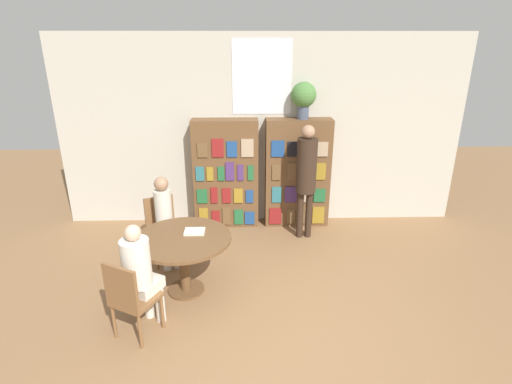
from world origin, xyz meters
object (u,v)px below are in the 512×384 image
Objects in this scene: bookshelf_right at (297,173)px; reading_table at (183,247)px; librarian_standing at (306,171)px; seated_reader_right at (140,270)px; chair_left_side at (162,226)px; seated_reader_left at (165,218)px; chair_near_camera at (130,297)px; bookshelf_left at (226,174)px; flower_vase at (304,97)px.

bookshelf_right is 2.49m from reading_table.
bookshelf_right is at bearing 97.08° from librarian_standing.
bookshelf_right reaches higher than seated_reader_right.
chair_left_side is 1.48m from seated_reader_right.
librarian_standing is (1.96, 0.76, 0.38)m from seated_reader_left.
reading_table is at bearing 90.00° from seated_reader_right.
reading_table is 0.91m from chair_near_camera.
bookshelf_left is 1.00× the size of bookshelf_right.
chair_left_side is at bearing -90.00° from seated_reader_left.
librarian_standing is (0.06, -0.50, 0.21)m from bookshelf_right.
reading_table is 0.65× the size of librarian_standing.
seated_reader_left is at bearing -158.84° from librarian_standing.
reading_table is at bearing -139.42° from librarian_standing.
bookshelf_left and bookshelf_right have the same top height.
bookshelf_left is 1.43× the size of seated_reader_right.
chair_left_side reaches higher than reading_table.
bookshelf_right is 1.97× the size of chair_near_camera.
bookshelf_left is 1.70m from flower_vase.
bookshelf_right is 1.43× the size of seated_reader_right.
seated_reader_left is (-0.32, 0.64, 0.09)m from reading_table.
bookshelf_left is 1.97× the size of chair_near_camera.
flower_vase is 3.75m from chair_near_camera.
seated_reader_right is (-0.34, -0.65, 0.10)m from reading_table.
chair_left_side is at bearing 117.00° from chair_near_camera.
reading_table is at bearing 90.00° from seated_reader_left.
chair_near_camera is 0.71× the size of seated_reader_left.
bookshelf_right is 1.41× the size of seated_reader_left.
seated_reader_right is at bearing -117.42° from reading_table.
seated_reader_right is at bearing 90.00° from chair_near_camera.
bookshelf_right is 3.39m from chair_near_camera.
flower_vase is 0.62× the size of chair_near_camera.
chair_near_camera is at bearing 63.00° from chair_left_side.
chair_left_side is (-0.84, -1.09, -0.38)m from bookshelf_left.
chair_near_camera is at bearing -117.42° from reading_table.
bookshelf_left is 1.97× the size of chair_left_side.
bookshelf_left is 2.87m from chair_near_camera.
bookshelf_right is 3.16× the size of flower_vase.
flower_vase is 0.62× the size of chair_left_side.
seated_reader_left is at bearing 116.58° from reading_table.
flower_vase is at bearing 5.72° from bookshelf_right.
bookshelf_left reaches higher than seated_reader_right.
flower_vase reaches higher than reading_table.
chair_left_side is (-0.41, 0.81, -0.11)m from reading_table.
bookshelf_right is at bearing 80.57° from seated_reader_right.
reading_table is at bearing 90.00° from chair_near_camera.
bookshelf_left is at bearing 77.29° from reading_table.
librarian_standing reaches higher than bookshelf_right.
seated_reader_left is at bearing -120.84° from bookshelf_left.
reading_table is 2.21m from librarian_standing.
seated_reader_left reaches higher than seated_reader_right.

